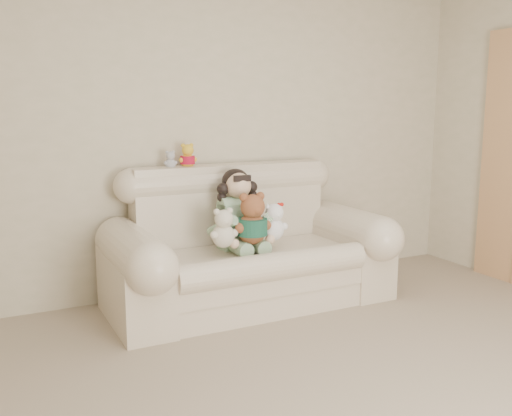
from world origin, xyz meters
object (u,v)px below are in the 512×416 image
object	(u,v)px
sofa	(250,237)
brown_teddy	(252,214)
seated_child	(238,208)
white_cat	(274,218)
cream_teddy	(223,224)

from	to	relation	value
sofa	brown_teddy	xyz separation A→B (m)	(-0.05, -0.14, 0.20)
seated_child	white_cat	xyz separation A→B (m)	(0.20, -0.19, -0.06)
cream_teddy	white_cat	bearing A→B (deg)	20.06
seated_child	brown_teddy	bearing A→B (deg)	-90.02
white_cat	seated_child	bearing A→B (deg)	126.39
seated_child	brown_teddy	world-z (taller)	seated_child
brown_teddy	cream_teddy	bearing A→B (deg)	-167.16
sofa	brown_teddy	distance (m)	0.25
sofa	cream_teddy	bearing A→B (deg)	-153.15
sofa	seated_child	distance (m)	0.23
seated_child	brown_teddy	distance (m)	0.22
white_cat	sofa	bearing A→B (deg)	131.74
sofa	cream_teddy	distance (m)	0.34
seated_child	cream_teddy	size ratio (longest dim) A/B	1.86
brown_teddy	white_cat	xyz separation A→B (m)	(0.19, 0.03, -0.05)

